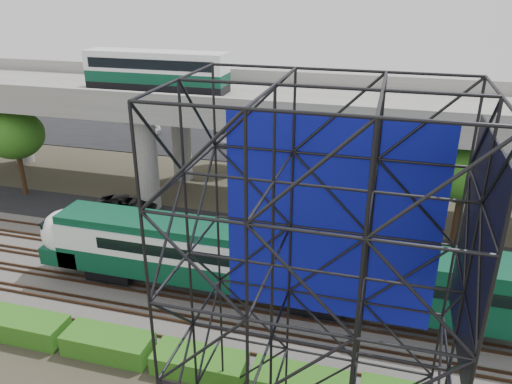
% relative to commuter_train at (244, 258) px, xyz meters
% --- Properties ---
extents(ground, '(140.00, 140.00, 0.00)m').
position_rel_commuter_train_xyz_m(ground, '(-1.38, -2.00, -2.88)').
color(ground, '#474233').
rests_on(ground, ground).
extents(ballast_bed, '(90.00, 12.00, 0.20)m').
position_rel_commuter_train_xyz_m(ballast_bed, '(-1.38, 0.00, -2.78)').
color(ballast_bed, slate).
rests_on(ballast_bed, ground).
extents(service_road, '(90.00, 5.00, 0.08)m').
position_rel_commuter_train_xyz_m(service_road, '(-1.38, 8.50, -2.84)').
color(service_road, black).
rests_on(service_road, ground).
extents(parking_lot, '(90.00, 18.00, 0.08)m').
position_rel_commuter_train_xyz_m(parking_lot, '(-1.38, 32.00, -2.84)').
color(parking_lot, black).
rests_on(parking_lot, ground).
extents(harbor_water, '(140.00, 40.00, 0.03)m').
position_rel_commuter_train_xyz_m(harbor_water, '(-1.38, 54.00, -2.87)').
color(harbor_water, slate).
rests_on(harbor_water, ground).
extents(rail_tracks, '(90.00, 9.52, 0.16)m').
position_rel_commuter_train_xyz_m(rail_tracks, '(-1.38, -0.00, -2.60)').
color(rail_tracks, '#472D1E').
rests_on(rail_tracks, ballast_bed).
extents(commuter_train, '(29.30, 3.06, 4.30)m').
position_rel_commuter_train_xyz_m(commuter_train, '(0.00, 0.00, 0.00)').
color(commuter_train, black).
rests_on(commuter_train, rail_tracks).
extents(overpass, '(80.00, 12.00, 12.40)m').
position_rel_commuter_train_xyz_m(overpass, '(-2.14, 14.00, 5.33)').
color(overpass, '#9E9B93').
rests_on(overpass, ground).
extents(scaffold_tower, '(9.36, 6.36, 15.00)m').
position_rel_commuter_train_xyz_m(scaffold_tower, '(5.58, -9.98, 4.59)').
color(scaffold_tower, black).
rests_on(scaffold_tower, ground).
extents(hedge_strip, '(34.60, 1.80, 1.20)m').
position_rel_commuter_train_xyz_m(hedge_strip, '(-0.38, -6.30, -2.32)').
color(hedge_strip, '#2B6116').
rests_on(hedge_strip, ground).
extents(trees, '(40.94, 16.94, 7.69)m').
position_rel_commuter_train_xyz_m(trees, '(-6.05, 14.17, 2.69)').
color(trees, '#382314').
rests_on(trees, ground).
extents(suv, '(5.18, 2.84, 1.38)m').
position_rel_commuter_train_xyz_m(suv, '(-12.79, 8.99, -2.11)').
color(suv, black).
rests_on(suv, service_road).
extents(parked_cars, '(39.55, 9.49, 1.30)m').
position_rel_commuter_train_xyz_m(parked_cars, '(-0.07, 31.69, -2.19)').
color(parked_cars, silver).
rests_on(parked_cars, parking_lot).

